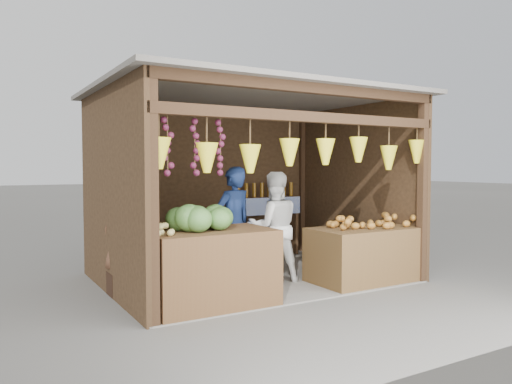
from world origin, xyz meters
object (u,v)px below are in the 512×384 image
at_px(counter_left, 210,268).
at_px(vendor_seated, 121,231).
at_px(woman_standing, 274,227).
at_px(counter_right, 364,255).
at_px(man_standing, 233,225).

bearing_deg(counter_left, vendor_seated, 125.45).
relative_size(woman_standing, vendor_seated, 1.49).
xyz_separation_m(counter_left, vendor_seated, (-0.74, 1.04, 0.36)).
bearing_deg(woman_standing, counter_left, 45.18).
xyz_separation_m(counter_right, man_standing, (-1.62, 0.84, 0.42)).
height_order(counter_left, woman_standing, woman_standing).
bearing_deg(man_standing, woman_standing, 147.61).
distance_m(counter_left, woman_standing, 1.50).
relative_size(counter_left, counter_right, 0.96).
bearing_deg(woman_standing, counter_right, 166.61).
distance_m(counter_right, man_standing, 1.87).
bearing_deg(counter_right, man_standing, 152.61).
bearing_deg(vendor_seated, counter_left, 169.12).
height_order(man_standing, vendor_seated, man_standing).
bearing_deg(woman_standing, man_standing, -2.60).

